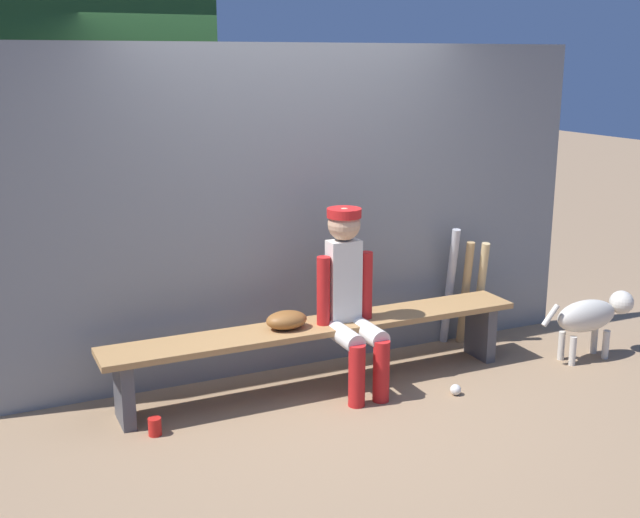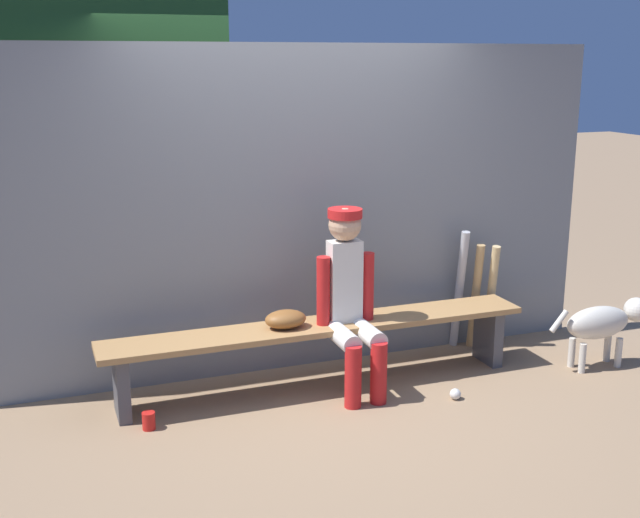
{
  "view_description": "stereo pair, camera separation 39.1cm",
  "coord_description": "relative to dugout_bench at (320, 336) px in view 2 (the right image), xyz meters",
  "views": [
    {
      "loc": [
        -2.12,
        -4.6,
        2.2
      ],
      "look_at": [
        0.0,
        0.0,
        0.91
      ],
      "focal_mm": 44.46,
      "sensor_mm": 36.0,
      "label": 1
    },
    {
      "loc": [
        -1.76,
        -4.75,
        2.2
      ],
      "look_at": [
        0.0,
        0.0,
        0.91
      ],
      "focal_mm": 44.46,
      "sensor_mm": 36.0,
      "label": 2
    }
  ],
  "objects": [
    {
      "name": "ground_plane",
      "position": [
        0.0,
        0.0,
        -0.37
      ],
      "size": [
        30.0,
        30.0,
        0.0
      ],
      "primitive_type": "plane",
      "color": "#937556"
    },
    {
      "name": "chainlink_fence",
      "position": [
        0.0,
        0.43,
        0.78
      ],
      "size": [
        4.62,
        0.03,
        2.3
      ],
      "primitive_type": "cube",
      "color": "gray",
      "rests_on": "ground_plane"
    },
    {
      "name": "dugout_bench",
      "position": [
        0.0,
        0.0,
        0.0
      ],
      "size": [
        2.96,
        0.36,
        0.46
      ],
      "color": "#AD7F4C",
      "rests_on": "ground_plane"
    },
    {
      "name": "player_seated",
      "position": [
        0.18,
        -0.11,
        0.3
      ],
      "size": [
        0.41,
        0.55,
        1.24
      ],
      "color": "silver",
      "rests_on": "ground_plane"
    },
    {
      "name": "baseball_glove",
      "position": [
        -0.24,
        0.0,
        0.15
      ],
      "size": [
        0.28,
        0.2,
        0.12
      ],
      "primitive_type": "ellipsoid",
      "color": "brown",
      "rests_on": "dugout_bench"
    },
    {
      "name": "bat_aluminum_silver",
      "position": [
        1.26,
        0.33,
        0.11
      ],
      "size": [
        0.08,
        0.21,
        0.95
      ],
      "primitive_type": "cylinder",
      "rotation": [
        0.15,
        0.0,
        -0.09
      ],
      "color": "#B7B7BC",
      "rests_on": "ground_plane"
    },
    {
      "name": "bat_wood_tan",
      "position": [
        1.39,
        0.3,
        0.05
      ],
      "size": [
        0.07,
        0.15,
        0.83
      ],
      "primitive_type": "cylinder",
      "rotation": [
        0.1,
        0.0,
        0.06
      ],
      "color": "tan",
      "rests_on": "ground_plane"
    },
    {
      "name": "bat_wood_natural",
      "position": [
        1.5,
        0.26,
        0.05
      ],
      "size": [
        0.1,
        0.19,
        0.83
      ],
      "primitive_type": "cylinder",
      "rotation": [
        0.14,
        0.0,
        -0.19
      ],
      "color": "tan",
      "rests_on": "ground_plane"
    },
    {
      "name": "baseball",
      "position": [
        0.77,
        -0.51,
        -0.33
      ],
      "size": [
        0.07,
        0.07,
        0.07
      ],
      "primitive_type": "sphere",
      "color": "white",
      "rests_on": "ground_plane"
    },
    {
      "name": "cup_on_ground",
      "position": [
        -1.2,
        -0.24,
        -0.31
      ],
      "size": [
        0.08,
        0.08,
        0.11
      ],
      "primitive_type": "cylinder",
      "color": "red",
      "rests_on": "ground_plane"
    },
    {
      "name": "cup_on_bench",
      "position": [
        0.09,
        0.03,
        0.15
      ],
      "size": [
        0.08,
        0.08,
        0.11
      ],
      "primitive_type": "cylinder",
      "color": "#1E47AD",
      "rests_on": "dugout_bench"
    },
    {
      "name": "scoreboard",
      "position": [
        -1.02,
        1.28,
        1.96
      ],
      "size": [
        1.9,
        0.27,
        3.4
      ],
      "color": "#3F3F42",
      "rests_on": "ground_plane"
    },
    {
      "name": "dog",
      "position": [
        2.07,
        -0.36,
        -0.03
      ],
      "size": [
        0.84,
        0.2,
        0.49
      ],
      "color": "beige",
      "rests_on": "ground_plane"
    }
  ]
}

